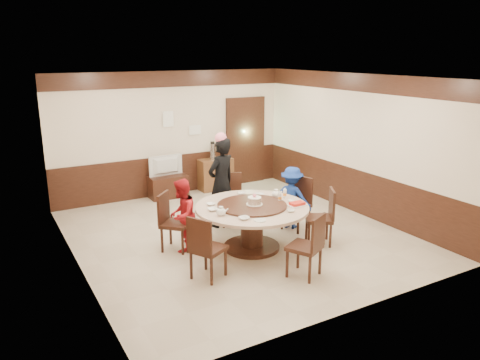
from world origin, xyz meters
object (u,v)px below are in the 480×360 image
person_blue (292,198)px  side_cabinet (215,174)px  banquet_table (252,218)px  thermos (213,151)px  person_red (182,215)px  tv_stand (168,186)px  person_standing (221,182)px  television (167,166)px  birthday_cake (254,201)px  shrimp_platter (297,204)px

person_blue → side_cabinet: size_ratio=1.46×
banquet_table → thermos: size_ratio=4.94×
person_red → tv_stand: 3.03m
person_standing → person_blue: person_standing is taller
person_red → person_blue: (2.18, -0.05, -0.02)m
person_standing → side_cabinet: size_ratio=2.13×
television → side_cabinet: size_ratio=1.00×
person_red → person_standing: bearing=161.6°
person_standing → birthday_cake: person_standing is taller
television → thermos: (1.16, 0.03, 0.21)m
thermos → shrimp_platter: bearing=-94.9°
person_blue → tv_stand: person_blue is taller
person_blue → birthday_cake: 1.26m
shrimp_platter → thermos: 3.82m
person_standing → banquet_table: bearing=69.4°
birthday_cake → person_standing: bearing=88.8°
side_cabinet → thermos: (-0.07, 0.00, 0.56)m
person_standing → thermos: (0.93, 2.23, 0.09)m
person_standing → person_blue: (1.10, -0.72, -0.27)m
television → birthday_cake: bearing=89.9°
thermos → birthday_cake: bearing=-105.3°
shrimp_platter → television: 3.86m
banquet_table → tv_stand: bearing=92.9°
tv_stand → television: 0.48m
person_red → television: size_ratio=1.53×
person_red → tv_stand: person_red is taller
television → tv_stand: bearing=176.5°
shrimp_platter → tv_stand: 3.90m
tv_stand → television: (-0.00, 0.00, 0.48)m
person_blue → side_cabinet: 2.97m
person_red → thermos: person_red is taller
banquet_table → thermos: thermos is taller
side_cabinet → television: bearing=-178.6°
thermos → person_red: bearing=-124.6°
thermos → person_blue: bearing=-86.7°
thermos → tv_stand: bearing=-178.5°
person_red → tv_stand: (0.86, 2.88, -0.36)m
person_standing → shrimp_platter: person_standing is taller
birthday_cake → side_cabinet: 3.65m
banquet_table → person_blue: bearing=22.8°
shrimp_platter → tv_stand: bearing=102.4°
banquet_table → birthday_cake: (0.03, -0.03, 0.31)m
tv_stand → side_cabinet: (1.22, 0.03, 0.12)m
person_blue → thermos: bearing=-31.1°
person_red → shrimp_platter: bearing=101.8°
shrimp_platter → television: (-0.83, 3.77, -0.05)m
banquet_table → thermos: (0.98, 3.44, 0.41)m
person_standing → person_red: size_ratio=1.40×
person_red → tv_stand: bearing=-157.0°
shrimp_platter → birthday_cake: bearing=152.1°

